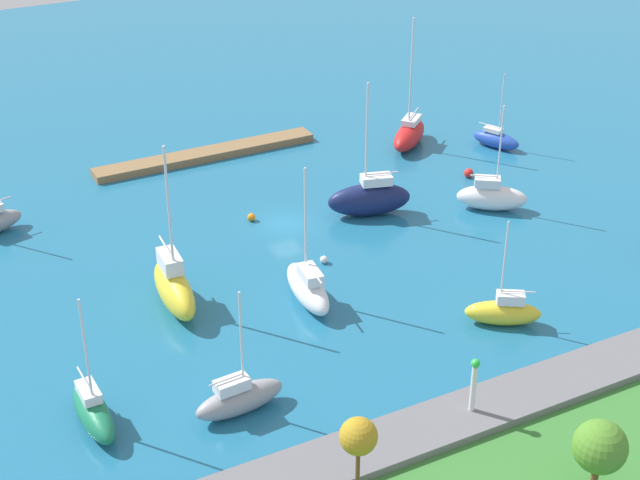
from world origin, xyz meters
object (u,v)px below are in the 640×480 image
Objects in this scene: harbor_beacon at (474,381)px; sailboat_gray_off_beacon at (239,398)px; sailboat_yellow_by_breakwater at (174,287)px; sailboat_red_lone_south at (409,134)px; mooring_buoy_orange at (251,217)px; sailboat_green_east_end at (93,411)px; sailboat_navy_outer_mooring at (370,198)px; pier_dock at (206,154)px; park_tree_west at (600,447)px; park_tree_midwest at (358,437)px; sailboat_white_near_pier at (308,287)px; mooring_buoy_red at (469,173)px; sailboat_yellow_west_end at (504,311)px; sailboat_blue_center_basin at (496,139)px; sailboat_white_along_channel at (491,196)px; mooring_buoy_white at (324,260)px.

sailboat_gray_off_beacon reaches higher than harbor_beacon.
sailboat_red_lone_south is (-31.35, -17.54, -0.40)m from sailboat_yellow_by_breakwater.
sailboat_red_lone_south is 19.27× the size of mooring_buoy_orange.
sailboat_green_east_end is at bearing -6.30° from sailboat_red_lone_south.
sailboat_red_lone_south reaches higher than sailboat_navy_outer_mooring.
park_tree_west is (-1.51, 54.15, 3.60)m from pier_dock.
mooring_buoy_orange is (-8.82, -34.20, -4.73)m from park_tree_midwest.
park_tree_midwest is 0.47× the size of sailboat_white_near_pier.
sailboat_navy_outer_mooring is 12.44m from mooring_buoy_red.
sailboat_white_near_pier is at bearing 83.55° from mooring_buoy_orange.
mooring_buoy_red is at bearing 109.00° from sailboat_yellow_by_breakwater.
sailboat_red_lone_south is (-29.60, -41.82, -3.79)m from park_tree_midwest.
sailboat_gray_off_beacon is (20.77, 0.46, 0.04)m from sailboat_yellow_west_end.
mooring_buoy_red is at bearing -152.81° from sailboat_navy_outer_mooring.
sailboat_green_east_end is at bearing -88.85° from sailboat_blue_center_basin.
pier_dock is 2.08× the size of sailboat_white_near_pier.
sailboat_red_lone_south is (-40.48, -28.14, 0.19)m from sailboat_green_east_end.
sailboat_yellow_by_breakwater reaches higher than sailboat_gray_off_beacon.
sailboat_white_near_pier is at bearing -85.34° from sailboat_blue_center_basin.
sailboat_red_lone_south reaches higher than sailboat_green_east_end.
sailboat_red_lone_south is at bearing -78.42° from sailboat_yellow_west_end.
sailboat_gray_off_beacon is 12.70× the size of mooring_buoy_orange.
harbor_beacon is 24.47m from sailboat_yellow_by_breakwater.
sailboat_gray_off_beacon is at bearing -34.71° from harbor_beacon.
sailboat_navy_outer_mooring is 13.75× the size of mooring_buoy_red.
sailboat_red_lone_south is at bearing 120.84° from sailboat_white_along_channel.
harbor_beacon is 18.02m from sailboat_white_near_pier.
sailboat_green_east_end is 0.96× the size of sailboat_white_along_channel.
sailboat_red_lone_south is at bearing -144.87° from sailboat_blue_center_basin.
sailboat_red_lone_south is (7.57, -4.31, 0.40)m from sailboat_blue_center_basin.
sailboat_navy_outer_mooring is 19.31× the size of mooring_buoy_white.
harbor_beacon is at bearing 31.36° from sailboat_yellow_by_breakwater.
mooring_buoy_red is at bearing -132.98° from park_tree_midwest.
sailboat_white_near_pier reaches higher than park_tree_midwest.
pier_dock is 5.10× the size of park_tree_west.
park_tree_west is at bearing 91.57° from mooring_buoy_white.
sailboat_blue_center_basin is at bearing 157.64° from pier_dock.
harbor_beacon is at bearing 88.86° from pier_dock.
sailboat_yellow_west_end is (-29.25, 2.45, -0.06)m from sailboat_green_east_end.
park_tree_west is 36.82m from sailboat_navy_outer_mooring.
park_tree_midwest is at bearing -69.97° from sailboat_blue_center_basin.
sailboat_yellow_by_breakwater is at bearing -65.57° from park_tree_west.
sailboat_green_east_end reaches higher than park_tree_west.
mooring_buoy_orange is at bearing 84.05° from pier_dock.
sailboat_white_near_pier reaches higher than sailboat_blue_center_basin.
mooring_buoy_orange is (0.58, -31.61, -3.40)m from harbor_beacon.
mooring_buoy_orange is at bearing -20.98° from sailboat_red_lone_south.
mooring_buoy_orange is 0.78× the size of mooring_buoy_red.
park_tree_midwest is at bearing 13.61° from sailboat_red_lone_south.
sailboat_yellow_by_breakwater is at bearing -1.23° from sailboat_yellow_west_end.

